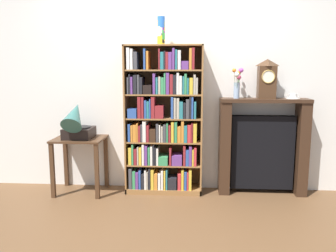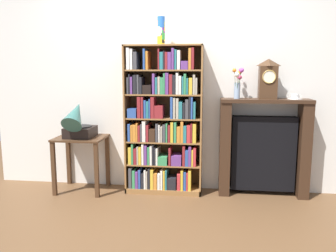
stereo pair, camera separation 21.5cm
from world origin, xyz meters
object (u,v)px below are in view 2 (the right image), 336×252
object	(u,v)px
flower_vase	(238,83)
teacup_with_saucer	(295,97)
gramophone	(78,122)
fireplace_mantel	(263,148)
cup_stack	(161,31)
bookshelf	(163,125)
side_table_left	(81,150)
mantel_clock	(268,79)

from	to	relation	value
flower_vase	teacup_with_saucer	distance (m)	0.65
gramophone	fireplace_mantel	world-z (taller)	gramophone
gramophone	cup_stack	bearing A→B (deg)	8.78
bookshelf	side_table_left	xyz separation A→B (m)	(-0.98, -0.08, -0.31)
teacup_with_saucer	mantel_clock	bearing A→B (deg)	-179.57
fireplace_mantel	teacup_with_saucer	distance (m)	0.67
side_table_left	fireplace_mantel	size ratio (longest dim) A/B	0.59
cup_stack	flower_vase	size ratio (longest dim) A/B	0.89
flower_vase	fireplace_mantel	bearing A→B (deg)	5.46
teacup_with_saucer	fireplace_mantel	bearing A→B (deg)	176.04
fireplace_mantel	bookshelf	bearing A→B (deg)	-177.58
fireplace_mantel	teacup_with_saucer	bearing A→B (deg)	-3.96
mantel_clock	flower_vase	size ratio (longest dim) A/B	1.28
mantel_clock	flower_vase	distance (m)	0.33
side_table_left	flower_vase	world-z (taller)	flower_vase
teacup_with_saucer	bookshelf	bearing A→B (deg)	-178.94
cup_stack	fireplace_mantel	xyz separation A→B (m)	(1.18, 0.05, -1.32)
cup_stack	flower_vase	xyz separation A→B (m)	(0.86, 0.02, -0.58)
side_table_left	teacup_with_saucer	size ratio (longest dim) A/B	4.26
gramophone	flower_vase	world-z (taller)	flower_vase
side_table_left	mantel_clock	size ratio (longest dim) A/B	1.49
gramophone	fireplace_mantel	size ratio (longest dim) A/B	0.44
bookshelf	gramophone	bearing A→B (deg)	-171.21
cup_stack	mantel_clock	xyz separation A→B (m)	(1.19, 0.03, -0.53)
gramophone	bookshelf	bearing A→B (deg)	8.79
gramophone	mantel_clock	distance (m)	2.21
cup_stack	flower_vase	distance (m)	1.04
flower_vase	teacup_with_saucer	bearing A→B (deg)	0.79
teacup_with_saucer	cup_stack	bearing A→B (deg)	-178.82
mantel_clock	cup_stack	bearing A→B (deg)	-178.63
fireplace_mantel	teacup_with_saucer	xyz separation A→B (m)	(0.31, -0.02, 0.60)
cup_stack	fireplace_mantel	distance (m)	1.77
fireplace_mantel	flower_vase	bearing A→B (deg)	-174.54
mantel_clock	gramophone	bearing A→B (deg)	-175.30
side_table_left	gramophone	xyz separation A→B (m)	(0.00, -0.07, 0.35)
gramophone	flower_vase	xyz separation A→B (m)	(1.82, 0.17, 0.45)
side_table_left	flower_vase	bearing A→B (deg)	3.07
bookshelf	gramophone	size ratio (longest dim) A/B	3.47
mantel_clock	teacup_with_saucer	size ratio (longest dim) A/B	2.86
side_table_left	flower_vase	xyz separation A→B (m)	(1.82, 0.10, 0.80)
bookshelf	mantel_clock	world-z (taller)	bookshelf
flower_vase	teacup_with_saucer	xyz separation A→B (m)	(0.63, 0.01, -0.15)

